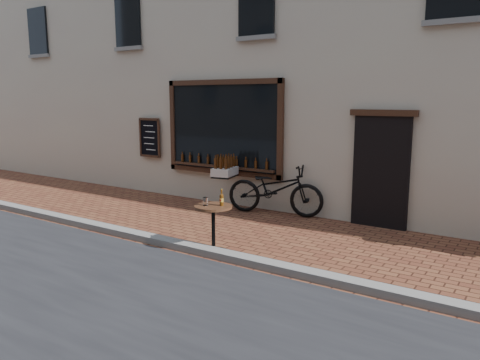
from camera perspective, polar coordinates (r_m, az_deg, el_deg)
The scene contains 5 objects.
ground at distance 7.70m, azimuth -5.56°, elevation -9.32°, with size 90.00×90.00×0.00m, color #582C1C.
kerb at distance 7.83m, azimuth -4.63°, elevation -8.52°, with size 90.00×0.25×0.12m, color slate.
shop_building at distance 13.20m, azimuth 13.42°, elevation 20.43°, with size 28.00×6.20×10.00m.
cargo_bicycle at distance 10.31m, azimuth 4.05°, elevation -1.01°, with size 2.59×1.20×1.22m.
bistro_table at distance 7.72m, azimuth -3.25°, elevation -4.78°, with size 0.63×0.63×1.07m.
Camera 1 is at (4.63, -5.61, 2.53)m, focal length 35.00 mm.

